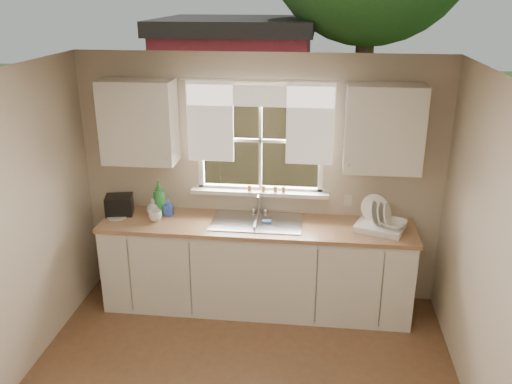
# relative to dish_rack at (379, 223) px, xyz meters

# --- Properties ---
(room_walls) EXTENTS (3.62, 4.02, 2.50)m
(room_walls) POSITION_rel_dish_rack_xyz_m (-1.17, -1.75, 0.26)
(room_walls) COLOR beige
(room_walls) RESTS_ON ground
(ceiling) EXTENTS (3.60, 4.00, 0.02)m
(ceiling) POSITION_rel_dish_rack_xyz_m (-1.17, -1.68, 1.52)
(ceiling) COLOR silver
(ceiling) RESTS_ON room_walls
(window) EXTENTS (1.38, 0.16, 1.06)m
(window) POSITION_rel_dish_rack_xyz_m (-1.17, 0.32, 0.51)
(window) COLOR white
(window) RESTS_ON room_walls
(curtains) EXTENTS (1.50, 0.03, 0.81)m
(curtains) POSITION_rel_dish_rack_xyz_m (-1.17, 0.27, 0.96)
(curtains) COLOR white
(curtains) RESTS_ON room_walls
(base_cabinets) EXTENTS (3.00, 0.62, 0.87)m
(base_cabinets) POSITION_rel_dish_rack_xyz_m (-1.17, -0.00, -0.54)
(base_cabinets) COLOR silver
(base_cabinets) RESTS_ON ground
(countertop) EXTENTS (3.04, 0.65, 0.04)m
(countertop) POSITION_rel_dish_rack_xyz_m (-1.17, -0.00, -0.09)
(countertop) COLOR #A47852
(countertop) RESTS_ON base_cabinets
(upper_cabinet_left) EXTENTS (0.70, 0.33, 0.80)m
(upper_cabinet_left) POSITION_rel_dish_rack_xyz_m (-2.32, 0.14, 0.87)
(upper_cabinet_left) COLOR silver
(upper_cabinet_left) RESTS_ON room_walls
(upper_cabinet_right) EXTENTS (0.70, 0.33, 0.80)m
(upper_cabinet_right) POSITION_rel_dish_rack_xyz_m (-0.02, 0.14, 0.87)
(upper_cabinet_right) COLOR silver
(upper_cabinet_right) RESTS_ON room_walls
(wall_outlet) EXTENTS (0.08, 0.01, 0.12)m
(wall_outlet) POSITION_rel_dish_rack_xyz_m (-0.29, 0.30, 0.10)
(wall_outlet) COLOR beige
(wall_outlet) RESTS_ON room_walls
(sill_jars) EXTENTS (0.38, 0.04, 0.06)m
(sill_jars) POSITION_rel_dish_rack_xyz_m (-1.08, 0.26, 0.20)
(sill_jars) COLOR brown
(sill_jars) RESTS_ON window
(sink) EXTENTS (0.88, 0.52, 0.40)m
(sink) POSITION_rel_dish_rack_xyz_m (-1.17, 0.03, -0.14)
(sink) COLOR #B7B7BC
(sink) RESTS_ON countertop
(dish_rack) EXTENTS (0.51, 0.45, 0.31)m
(dish_rack) POSITION_rel_dish_rack_xyz_m (0.00, 0.00, 0.00)
(dish_rack) COLOR white
(dish_rack) RESTS_ON countertop
(bowl) EXTENTS (0.31, 0.31, 0.06)m
(bowl) POSITION_rel_dish_rack_xyz_m (0.12, -0.05, 0.02)
(bowl) COLOR white
(bowl) RESTS_ON dish_rack
(soap_bottle_a) EXTENTS (0.15, 0.15, 0.34)m
(soap_bottle_a) POSITION_rel_dish_rack_xyz_m (-2.17, 0.14, 0.10)
(soap_bottle_a) COLOR green
(soap_bottle_a) RESTS_ON countertop
(soap_bottle_b) EXTENTS (0.08, 0.09, 0.17)m
(soap_bottle_b) POSITION_rel_dish_rack_xyz_m (-2.07, 0.11, 0.02)
(soap_bottle_b) COLOR blue
(soap_bottle_b) RESTS_ON countertop
(soap_bottle_c) EXTENTS (0.14, 0.14, 0.17)m
(soap_bottle_c) POSITION_rel_dish_rack_xyz_m (-2.22, 0.10, 0.02)
(soap_bottle_c) COLOR beige
(soap_bottle_c) RESTS_ON countertop
(saucer) EXTENTS (0.20, 0.20, 0.01)m
(saucer) POSITION_rel_dish_rack_xyz_m (-2.57, -0.00, -0.06)
(saucer) COLOR beige
(saucer) RESTS_ON countertop
(cup) EXTENTS (0.16, 0.16, 0.11)m
(cup) POSITION_rel_dish_rack_xyz_m (-2.16, -0.05, -0.01)
(cup) COLOR silver
(cup) RESTS_ON countertop
(black_appliance) EXTENTS (0.31, 0.28, 0.19)m
(black_appliance) POSITION_rel_dish_rack_xyz_m (-2.57, 0.09, 0.03)
(black_appliance) COLOR black
(black_appliance) RESTS_ON countertop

